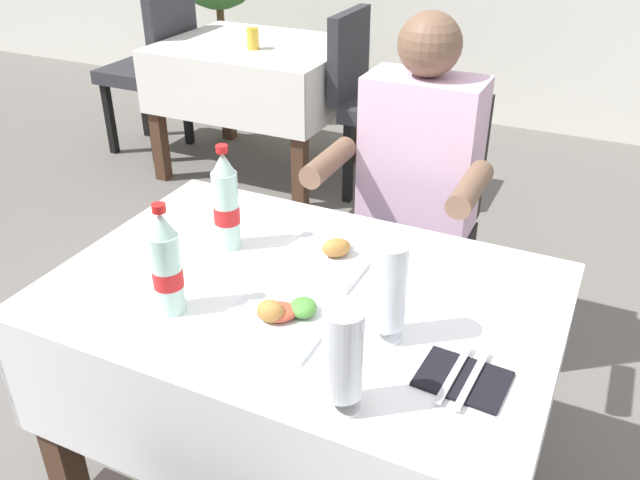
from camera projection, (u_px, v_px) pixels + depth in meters
main_dining_table at (303, 346)px, 1.67m from camera, size 1.19×0.80×0.75m
chair_far_diner_seat at (407, 219)px, 2.30m from camera, size 0.44×0.50×0.97m
seated_diner_far at (413, 193)px, 2.12m from camera, size 0.50×0.46×1.26m
plate_near_camera at (280, 316)px, 1.46m from camera, size 0.23×0.23×0.06m
plate_far_diner at (328, 256)px, 1.68m from camera, size 0.22×0.22×0.06m
beer_glass_left at (388, 292)px, 1.36m from camera, size 0.08×0.08×0.23m
beer_glass_middle at (343, 360)px, 1.18m from camera, size 0.07×0.07×0.22m
cola_bottle_primary at (167, 266)px, 1.45m from camera, size 0.07×0.07×0.27m
cola_bottle_secondary at (226, 204)px, 1.69m from camera, size 0.07×0.07×0.28m
napkin_cutlery_set at (463, 378)px, 1.30m from camera, size 0.18×0.19×0.01m
background_dining_table at (257, 76)px, 3.76m from camera, size 1.02×0.84×0.75m
background_chair_left at (154, 64)px, 4.04m from camera, size 0.50×0.44×0.97m
background_chair_right at (376, 95)px, 3.50m from camera, size 0.50×0.44×0.97m
background_table_tumbler at (253, 39)px, 3.53m from camera, size 0.06×0.06×0.11m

